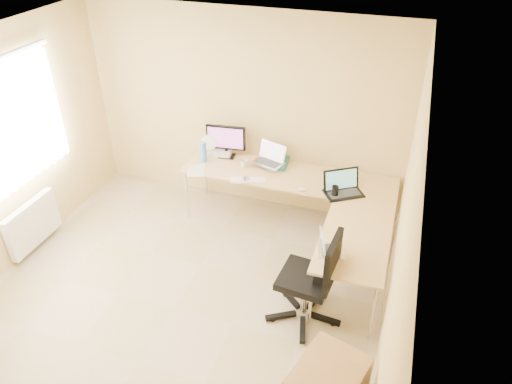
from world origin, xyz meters
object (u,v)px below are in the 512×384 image
(water_bottle, at_px, (203,152))
(laptop_black, at_px, (345,184))
(monitor, at_px, (226,141))
(keyboard, at_px, (248,180))
(office_chair, at_px, (305,279))
(desk_main, at_px, (287,199))
(desk_return, at_px, (351,265))
(laptop_return, at_px, (332,244))
(laptop_center, at_px, (268,155))
(desk_fan, at_px, (210,145))
(mug, at_px, (244,163))

(water_bottle, bearing_deg, laptop_black, -6.05)
(monitor, height_order, keyboard, monitor)
(water_bottle, xyz_separation_m, office_chair, (1.72, -1.48, -0.37))
(desk_main, xyz_separation_m, monitor, (-0.90, 0.20, 0.59))
(office_chair, bearing_deg, water_bottle, 144.18)
(monitor, relative_size, keyboard, 1.18)
(keyboard, relative_size, office_chair, 0.41)
(desk_return, distance_m, monitor, 2.30)
(keyboard, distance_m, office_chair, 1.60)
(keyboard, height_order, laptop_return, laptop_return)
(laptop_center, xyz_separation_m, laptop_black, (1.01, -0.32, -0.04))
(monitor, distance_m, office_chair, 2.31)
(desk_return, relative_size, office_chair, 1.21)
(desk_return, relative_size, keyboard, 2.96)
(laptop_black, height_order, laptop_return, laptop_black)
(keyboard, bearing_deg, office_chair, -67.26)
(keyboard, distance_m, desk_fan, 0.87)
(desk_return, xyz_separation_m, laptop_center, (-1.27, 1.10, 0.54))
(laptop_center, distance_m, desk_fan, 0.84)
(laptop_center, distance_m, water_bottle, 0.84)
(mug, height_order, desk_fan, desk_fan)
(desk_main, bearing_deg, monitor, 167.51)
(desk_fan, bearing_deg, office_chair, -47.29)
(laptop_return, distance_m, office_chair, 0.44)
(laptop_black, bearing_deg, water_bottle, 140.86)
(laptop_center, bearing_deg, keyboard, -88.89)
(desk_main, height_order, water_bottle, water_bottle)
(desk_fan, distance_m, office_chair, 2.45)
(monitor, xyz_separation_m, laptop_black, (1.62, -0.42, -0.08))
(mug, relative_size, office_chair, 0.10)
(mug, xyz_separation_m, office_chair, (1.18, -1.52, -0.28))
(desk_main, relative_size, desk_fan, 9.85)
(desk_main, distance_m, office_chair, 1.62)
(desk_fan, height_order, office_chair, office_chair)
(monitor, bearing_deg, desk_fan, 173.52)
(desk_return, distance_m, laptop_black, 0.96)
(desk_return, height_order, desk_fan, desk_fan)
(desk_main, distance_m, water_bottle, 1.23)
(laptop_center, height_order, office_chair, office_chair)
(monitor, bearing_deg, water_bottle, -141.29)
(laptop_black, bearing_deg, laptop_return, -119.86)
(laptop_center, relative_size, water_bottle, 1.39)
(desk_main, relative_size, laptop_black, 6.11)
(keyboard, xyz_separation_m, office_chair, (1.01, -1.21, -0.24))
(desk_main, bearing_deg, laptop_black, -17.03)
(desk_main, relative_size, keyboard, 6.04)
(desk_main, relative_size, desk_return, 2.04)
(water_bottle, bearing_deg, desk_main, 1.28)
(desk_main, relative_size, mug, 25.18)
(monitor, relative_size, water_bottle, 1.90)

